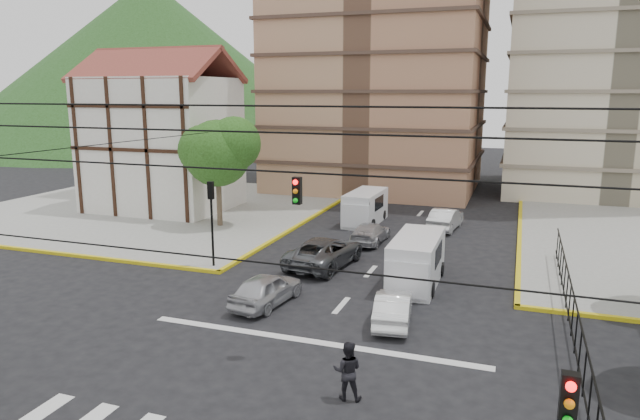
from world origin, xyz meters
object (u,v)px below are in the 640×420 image
at_px(traffic_light_nw, 211,210).
at_px(pedestrian_crosswalk, 347,371).
at_px(car_white_front_right, 393,307).
at_px(van_left_lane, 364,208).
at_px(car_silver_front_left, 266,289).
at_px(van_right_lane, 415,263).

relative_size(traffic_light_nw, pedestrian_crosswalk, 2.44).
xyz_separation_m(traffic_light_nw, car_white_front_right, (10.28, -3.88, -2.48)).
bearing_deg(car_white_front_right, van_left_lane, -79.04).
xyz_separation_m(car_white_front_right, pedestrian_crosswalk, (-0.06, -6.08, 0.27)).
bearing_deg(car_silver_front_left, van_left_lane, -82.68).
distance_m(van_left_lane, pedestrian_crosswalk, 23.08).
xyz_separation_m(van_right_lane, car_white_front_right, (-0.03, -4.66, -0.49)).
relative_size(car_silver_front_left, pedestrian_crosswalk, 2.27).
distance_m(traffic_light_nw, car_silver_front_left, 6.51).
distance_m(car_silver_front_left, pedestrian_crosswalk, 8.28).
distance_m(van_right_lane, van_left_lane, 12.95).
height_order(traffic_light_nw, car_silver_front_left, traffic_light_nw).
bearing_deg(van_right_lane, pedestrian_crosswalk, -90.98).
bearing_deg(van_left_lane, van_right_lane, -62.33).
distance_m(traffic_light_nw, van_left_lane, 13.45).
height_order(van_right_lane, van_left_lane, van_right_lane).
xyz_separation_m(van_right_lane, van_left_lane, (-5.61, 11.67, -0.04)).
xyz_separation_m(van_left_lane, car_white_front_right, (5.58, -16.33, -0.45)).
xyz_separation_m(car_silver_front_left, car_white_front_right, (5.55, -0.12, -0.06)).
height_order(car_silver_front_left, pedestrian_crosswalk, pedestrian_crosswalk).
bearing_deg(pedestrian_crosswalk, traffic_light_nw, -55.56).
height_order(van_right_lane, car_white_front_right, van_right_lane).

